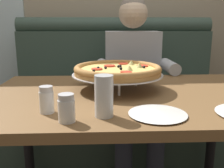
{
  "coord_description": "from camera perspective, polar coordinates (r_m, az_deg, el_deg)",
  "views": [
    {
      "loc": [
        -0.13,
        -1.17,
        1.07
      ],
      "look_at": [
        -0.07,
        0.09,
        0.78
      ],
      "focal_mm": 41.04,
      "sensor_mm": 36.0,
      "label": 1
    }
  ],
  "objects": [
    {
      "name": "booth_bench",
      "position": [
        2.19,
        0.94,
        -4.69
      ],
      "size": [
        1.72,
        0.78,
        1.13
      ],
      "color": "#384C42",
      "rests_on": "ground_plane"
    },
    {
      "name": "dining_table",
      "position": [
        1.24,
        3.56,
        -5.95
      ],
      "size": [
        1.35,
        0.88,
        0.75
      ],
      "color": "brown",
      "rests_on": "ground_plane"
    },
    {
      "name": "diner_main",
      "position": [
        1.86,
        4.82,
        2.0
      ],
      "size": [
        0.54,
        0.64,
        1.27
      ],
      "color": "#2D3342",
      "rests_on": "ground_plane"
    },
    {
      "name": "pizza",
      "position": [
        1.28,
        1.28,
        3.05
      ],
      "size": [
        0.45,
        0.45,
        0.13
      ],
      "color": "silver",
      "rests_on": "dining_table"
    },
    {
      "name": "shaker_parmesan",
      "position": [
        0.87,
        -10.08,
        -5.76
      ],
      "size": [
        0.06,
        0.06,
        0.1
      ],
      "color": "white",
      "rests_on": "dining_table"
    },
    {
      "name": "shaker_oregano",
      "position": [
        0.98,
        -14.35,
        -3.81
      ],
      "size": [
        0.05,
        0.05,
        0.1
      ],
      "color": "white",
      "rests_on": "dining_table"
    },
    {
      "name": "plate_near_right",
      "position": [
        0.95,
        10.14,
        -6.23
      ],
      "size": [
        0.21,
        0.21,
        0.02
      ],
      "color": "white",
      "rests_on": "dining_table"
    },
    {
      "name": "drinking_glass",
      "position": [
        0.9,
        -1.79,
        -3.29
      ],
      "size": [
        0.07,
        0.07,
        0.15
      ],
      "color": "silver",
      "rests_on": "dining_table"
    },
    {
      "name": "patio_chair",
      "position": [
        3.52,
        -23.25,
        3.23
      ],
      "size": [
        0.4,
        0.4,
        0.86
      ],
      "color": "black",
      "rests_on": "ground_plane"
    }
  ]
}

